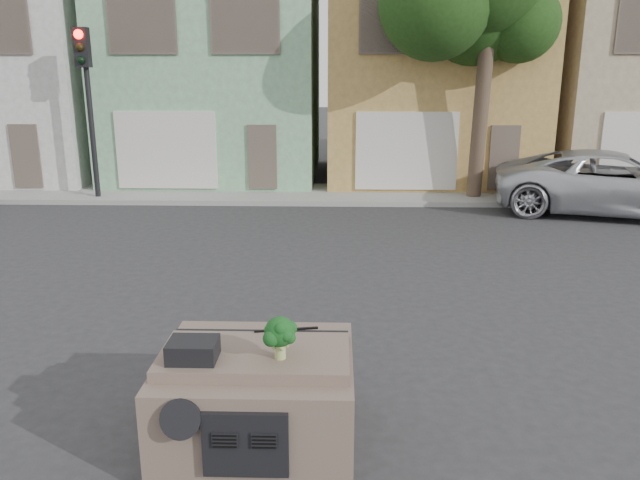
{
  "coord_description": "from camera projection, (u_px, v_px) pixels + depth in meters",
  "views": [
    {
      "loc": [
        0.83,
        -8.94,
        3.88
      ],
      "look_at": [
        0.56,
        0.5,
        1.3
      ],
      "focal_mm": 35.0,
      "sensor_mm": 36.0,
      "label": 1
    }
  ],
  "objects": [
    {
      "name": "townhouse_tan",
      "position": [
        426.0,
        73.0,
        22.54
      ],
      "size": [
        7.2,
        8.2,
        7.55
      ],
      "primitive_type": "cube",
      "color": "tan",
      "rests_on": "ground"
    },
    {
      "name": "ground_plane",
      "position": [
        283.0,
        329.0,
        9.66
      ],
      "size": [
        120.0,
        120.0,
        0.0
      ],
      "primitive_type": "plane",
      "color": "#303033",
      "rests_on": "ground"
    },
    {
      "name": "wiper_arm",
      "position": [
        286.0,
        330.0,
        6.83
      ],
      "size": [
        0.69,
        0.15,
        0.02
      ],
      "primitive_type": "cube",
      "rotation": [
        0.0,
        0.0,
        0.17
      ],
      "color": "black",
      "rests_on": "car_dashboard"
    },
    {
      "name": "townhouse_beige",
      "position": [
        636.0,
        73.0,
        22.32
      ],
      "size": [
        7.2,
        8.2,
        7.55
      ],
      "primitive_type": "cube",
      "color": "tan",
      "rests_on": "ground"
    },
    {
      "name": "townhouse_white",
      "position": [
        18.0,
        73.0,
        22.96
      ],
      "size": [
        7.2,
        8.2,
        7.55
      ],
      "primitive_type": "cube",
      "color": "beige",
      "rests_on": "ground"
    },
    {
      "name": "instrument_hump",
      "position": [
        193.0,
        350.0,
        6.13
      ],
      "size": [
        0.48,
        0.38,
        0.2
      ],
      "primitive_type": "cube",
      "color": "black",
      "rests_on": "car_dashboard"
    },
    {
      "name": "car_dashboard",
      "position": [
        258.0,
        393.0,
        6.62
      ],
      "size": [
        2.0,
        1.8,
        1.12
      ],
      "primitive_type": "cube",
      "color": "#6C594D",
      "rests_on": "ground"
    },
    {
      "name": "sidewalk",
      "position": [
        312.0,
        194.0,
        19.77
      ],
      "size": [
        40.0,
        3.0,
        0.15
      ],
      "primitive_type": "cube",
      "color": "gray",
      "rests_on": "ground"
    },
    {
      "name": "traffic_signal",
      "position": [
        89.0,
        117.0,
        18.33
      ],
      "size": [
        0.4,
        0.4,
        5.1
      ],
      "primitive_type": "cube",
      "color": "black",
      "rests_on": "ground"
    },
    {
      "name": "tree_near",
      "position": [
        484.0,
        57.0,
        17.85
      ],
      "size": [
        4.4,
        4.0,
        8.5
      ],
      "primitive_type": "cube",
      "color": "#1D3D13",
      "rests_on": "ground"
    },
    {
      "name": "townhouse_mint",
      "position": [
        220.0,
        73.0,
        22.75
      ],
      "size": [
        7.2,
        8.2,
        7.55
      ],
      "primitive_type": "cube",
      "color": "#81B287",
      "rests_on": "ground"
    },
    {
      "name": "broccoli",
      "position": [
        280.0,
        337.0,
        6.12
      ],
      "size": [
        0.47,
        0.47,
        0.44
      ],
      "primitive_type": "cube",
      "rotation": [
        0.0,
        0.0,
        5.93
      ],
      "color": "#103B13",
      "rests_on": "car_dashboard"
    },
    {
      "name": "silver_pickup",
      "position": [
        609.0,
        214.0,
        17.4
      ],
      "size": [
        6.81,
        4.45,
        1.74
      ],
      "primitive_type": "imported",
      "rotation": [
        0.0,
        0.0,
        1.3
      ],
      "color": "silver",
      "rests_on": "ground"
    }
  ]
}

